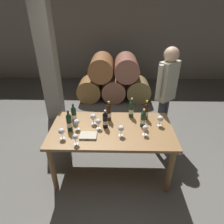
# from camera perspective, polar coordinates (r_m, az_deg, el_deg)

# --- Properties ---
(ground_plane) EXTENTS (14.00, 14.00, 0.00)m
(ground_plane) POSITION_cam_1_polar(r_m,az_deg,el_deg) (3.16, -0.08, -16.31)
(ground_plane) COLOR #66635E
(cellar_back_wall) EXTENTS (10.00, 0.24, 2.80)m
(cellar_back_wall) POSITION_cam_1_polar(r_m,az_deg,el_deg) (6.45, 0.79, 22.03)
(cellar_back_wall) COLOR gray
(cellar_back_wall) RESTS_ON ground_plane
(barrel_stack) EXTENTS (1.86, 0.90, 1.15)m
(barrel_stack) POSITION_cam_1_polar(r_m,az_deg,el_deg) (5.10, 0.56, 9.67)
(barrel_stack) COLOR olive
(barrel_stack) RESTS_ON ground_plane
(stone_pillar) EXTENTS (0.32, 0.32, 2.60)m
(stone_pillar) POSITION_cam_1_polar(r_m,az_deg,el_deg) (4.14, -18.50, 14.68)
(stone_pillar) COLOR gray
(stone_pillar) RESTS_ON ground_plane
(dining_table) EXTENTS (1.70, 0.90, 0.76)m
(dining_table) POSITION_cam_1_polar(r_m,az_deg,el_deg) (2.72, -0.09, -6.52)
(dining_table) COLOR olive
(dining_table) RESTS_ON ground_plane
(wine_bottle_0) EXTENTS (0.07, 0.07, 0.30)m
(wine_bottle_0) POSITION_cam_1_polar(r_m,az_deg,el_deg) (2.86, 10.06, 0.25)
(wine_bottle_0) COLOR black
(wine_bottle_0) RESTS_ON dining_table
(wine_bottle_1) EXTENTS (0.07, 0.07, 0.27)m
(wine_bottle_1) POSITION_cam_1_polar(r_m,az_deg,el_deg) (2.63, -2.02, -2.39)
(wine_bottle_1) COLOR black
(wine_bottle_1) RESTS_ON dining_table
(wine_bottle_2) EXTENTS (0.07, 0.07, 0.31)m
(wine_bottle_2) POSITION_cam_1_polar(r_m,az_deg,el_deg) (2.88, 5.75, 0.90)
(wine_bottle_2) COLOR #19381E
(wine_bottle_2) RESTS_ON dining_table
(wine_bottle_3) EXTENTS (0.07, 0.07, 0.29)m
(wine_bottle_3) POSITION_cam_1_polar(r_m,az_deg,el_deg) (2.80, -11.26, -0.67)
(wine_bottle_3) COLOR black
(wine_bottle_3) RESTS_ON dining_table
(wine_bottle_4) EXTENTS (0.07, 0.07, 0.28)m
(wine_bottle_4) POSITION_cam_1_polar(r_m,az_deg,el_deg) (2.68, 9.24, -2.06)
(wine_bottle_4) COLOR #19381E
(wine_bottle_4) RESTS_ON dining_table
(wine_bottle_5) EXTENTS (0.07, 0.07, 0.31)m
(wine_bottle_5) POSITION_cam_1_polar(r_m,az_deg,el_deg) (2.63, -12.59, -2.95)
(wine_bottle_5) COLOR black
(wine_bottle_5) RESTS_ON dining_table
(wine_bottle_6) EXTENTS (0.07, 0.07, 0.31)m
(wine_bottle_6) POSITION_cam_1_polar(r_m,az_deg,el_deg) (2.78, -0.98, -0.09)
(wine_bottle_6) COLOR black
(wine_bottle_6) RESTS_ON dining_table
(wine_glass_0) EXTENTS (0.09, 0.09, 0.16)m
(wine_glass_0) POSITION_cam_1_polar(r_m,az_deg,el_deg) (2.75, 14.13, -2.00)
(wine_glass_0) COLOR white
(wine_glass_0) RESTS_ON dining_table
(wine_glass_1) EXTENTS (0.08, 0.08, 0.15)m
(wine_glass_1) POSITION_cam_1_polar(r_m,az_deg,el_deg) (2.62, -4.05, -3.02)
(wine_glass_1) COLOR white
(wine_glass_1) RESTS_ON dining_table
(wine_glass_2) EXTENTS (0.08, 0.08, 0.15)m
(wine_glass_2) POSITION_cam_1_polar(r_m,az_deg,el_deg) (2.51, -14.76, -5.63)
(wine_glass_2) COLOR white
(wine_glass_2) RESTS_ON dining_table
(wine_glass_3) EXTENTS (0.07, 0.07, 0.15)m
(wine_glass_3) POSITION_cam_1_polar(r_m,az_deg,el_deg) (2.38, -10.82, -7.39)
(wine_glass_3) COLOR white
(wine_glass_3) RESTS_ON dining_table
(wine_glass_4) EXTENTS (0.09, 0.09, 0.16)m
(wine_glass_4) POSITION_cam_1_polar(r_m,az_deg,el_deg) (2.72, -5.60, -1.48)
(wine_glass_4) COLOR white
(wine_glass_4) RESTS_ON dining_table
(wine_glass_5) EXTENTS (0.07, 0.07, 0.15)m
(wine_glass_5) POSITION_cam_1_polar(r_m,az_deg,el_deg) (2.53, 9.80, -4.80)
(wine_glass_5) COLOR white
(wine_glass_5) RESTS_ON dining_table
(wine_glass_6) EXTENTS (0.08, 0.08, 0.16)m
(wine_glass_6) POSITION_cam_1_polar(r_m,az_deg,el_deg) (2.64, -10.44, -3.05)
(wine_glass_6) COLOR white
(wine_glass_6) RESTS_ON dining_table
(wine_glass_7) EXTENTS (0.08, 0.08, 0.15)m
(wine_glass_7) POSITION_cam_1_polar(r_m,az_deg,el_deg) (2.48, 2.68, -4.99)
(wine_glass_7) COLOR white
(wine_glass_7) RESTS_ON dining_table
(tasting_notebook) EXTENTS (0.22, 0.16, 0.03)m
(tasting_notebook) POSITION_cam_1_polar(r_m,az_deg,el_deg) (2.53, -7.05, -7.01)
(tasting_notebook) COLOR #B2A893
(tasting_notebook) RESTS_ON dining_table
(sommelier_presenting) EXTENTS (0.40, 0.35, 1.72)m
(sommelier_presenting) POSITION_cam_1_polar(r_m,az_deg,el_deg) (3.30, 15.83, 6.64)
(sommelier_presenting) COLOR #383842
(sommelier_presenting) RESTS_ON ground_plane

